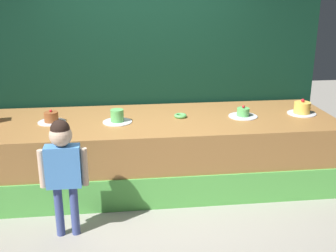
{
  "coord_description": "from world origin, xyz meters",
  "views": [
    {
      "loc": [
        -0.35,
        -3.93,
        2.21
      ],
      "look_at": [
        0.18,
        0.39,
        0.79
      ],
      "focal_mm": 44.8,
      "sensor_mm": 36.0,
      "label": 1
    }
  ],
  "objects_px": {
    "child_figure": "(63,163)",
    "cake_center_left": "(117,117)",
    "donut": "(180,116)",
    "cake_far_right": "(302,109)",
    "cake_center_right": "(243,113)",
    "cake_far_left": "(51,118)"
  },
  "relations": [
    {
      "from": "child_figure",
      "to": "cake_center_right",
      "type": "relative_size",
      "value": 3.38
    },
    {
      "from": "donut",
      "to": "cake_center_right",
      "type": "relative_size",
      "value": 0.43
    },
    {
      "from": "child_figure",
      "to": "cake_far_left",
      "type": "xyz_separation_m",
      "value": [
        -0.23,
        1.03,
        0.11
      ]
    },
    {
      "from": "donut",
      "to": "cake_far_left",
      "type": "xyz_separation_m",
      "value": [
        -1.46,
        -0.02,
        0.03
      ]
    },
    {
      "from": "cake_far_left",
      "to": "cake_center_left",
      "type": "xyz_separation_m",
      "value": [
        0.73,
        -0.08,
        0.01
      ]
    },
    {
      "from": "child_figure",
      "to": "cake_far_right",
      "type": "height_order",
      "value": "child_figure"
    },
    {
      "from": "cake_far_left",
      "to": "child_figure",
      "type": "bearing_deg",
      "value": -77.28
    },
    {
      "from": "donut",
      "to": "cake_far_right",
      "type": "relative_size",
      "value": 0.43
    },
    {
      "from": "donut",
      "to": "cake_center_left",
      "type": "relative_size",
      "value": 0.44
    },
    {
      "from": "donut",
      "to": "cake_far_left",
      "type": "distance_m",
      "value": 1.46
    },
    {
      "from": "donut",
      "to": "cake_far_left",
      "type": "relative_size",
      "value": 0.47
    },
    {
      "from": "cake_center_left",
      "to": "cake_center_right",
      "type": "height_order",
      "value": "cake_center_left"
    },
    {
      "from": "child_figure",
      "to": "cake_far_right",
      "type": "distance_m",
      "value": 2.87
    },
    {
      "from": "cake_center_left",
      "to": "cake_far_right",
      "type": "relative_size",
      "value": 0.96
    },
    {
      "from": "donut",
      "to": "child_figure",
      "type": "bearing_deg",
      "value": -139.41
    },
    {
      "from": "cake_far_right",
      "to": "donut",
      "type": "bearing_deg",
      "value": 178.7
    },
    {
      "from": "child_figure",
      "to": "cake_center_left",
      "type": "xyz_separation_m",
      "value": [
        0.5,
        0.95,
        0.12
      ]
    },
    {
      "from": "cake_center_right",
      "to": "cake_far_right",
      "type": "bearing_deg",
      "value": 2.18
    },
    {
      "from": "cake_far_left",
      "to": "cake_far_right",
      "type": "relative_size",
      "value": 0.9
    },
    {
      "from": "donut",
      "to": "cake_center_right",
      "type": "distance_m",
      "value": 0.73
    },
    {
      "from": "child_figure",
      "to": "cake_center_left",
      "type": "relative_size",
      "value": 3.49
    },
    {
      "from": "cake_center_right",
      "to": "cake_far_right",
      "type": "distance_m",
      "value": 0.73
    }
  ]
}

